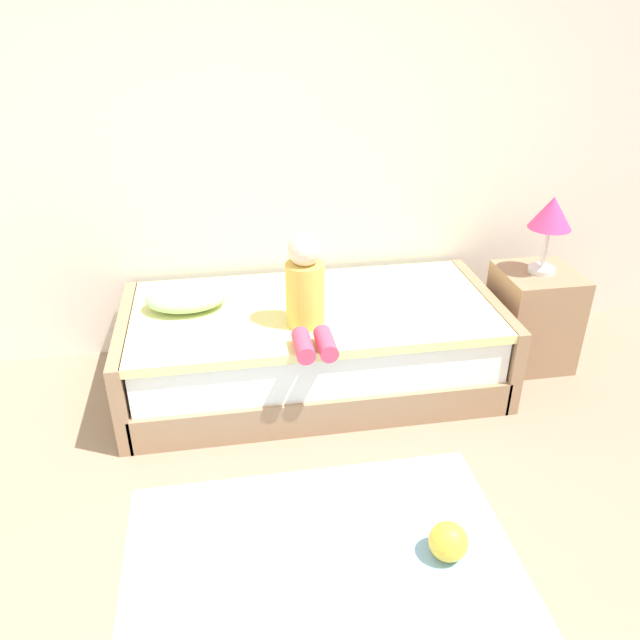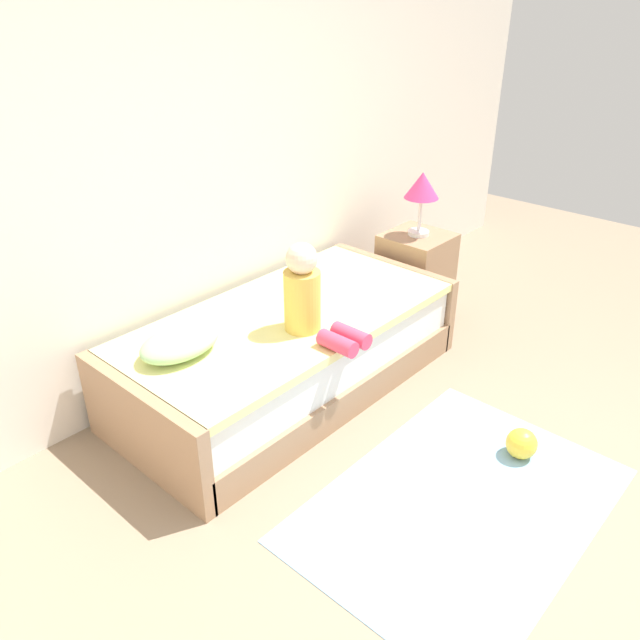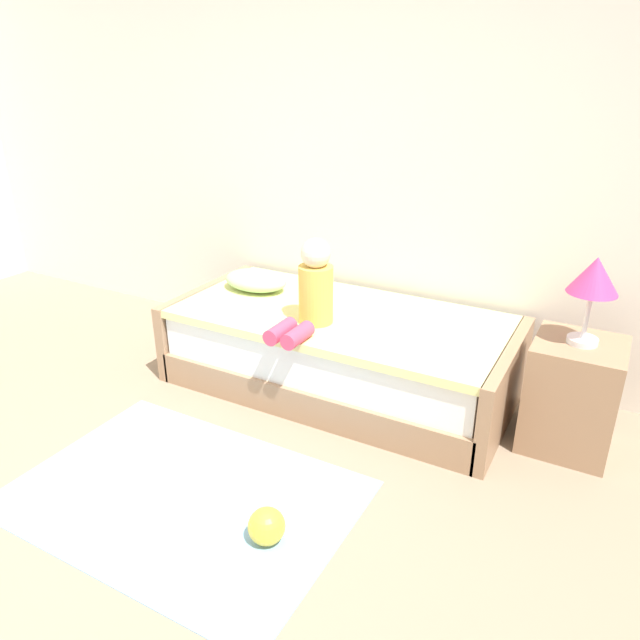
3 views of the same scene
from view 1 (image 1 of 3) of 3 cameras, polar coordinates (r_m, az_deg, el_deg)
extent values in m
cube|color=silver|center=(3.69, -5.97, 18.54)|extent=(7.20, 0.10, 2.90)
cube|color=#997556|center=(3.65, -0.66, -4.37)|extent=(2.00, 1.00, 0.20)
cube|color=white|center=(3.53, -0.68, -1.30)|extent=(1.94, 0.94, 0.25)
cube|color=#E5E08C|center=(3.46, -0.69, 0.86)|extent=(1.98, 0.98, 0.05)
cube|color=#997556|center=(3.58, -17.05, -3.64)|extent=(0.07, 1.00, 0.50)
cube|color=#997556|center=(3.84, 14.55, -0.97)|extent=(0.07, 1.00, 0.50)
cube|color=#997556|center=(3.97, 18.88, 0.23)|extent=(0.44, 0.44, 0.60)
cylinder|color=silver|center=(3.84, 19.61, 4.38)|extent=(0.15, 0.15, 0.03)
cylinder|color=silver|center=(3.79, 19.94, 6.23)|extent=(0.02, 0.02, 0.24)
cone|color=#E5387A|center=(3.72, 20.47, 9.22)|extent=(0.24, 0.24, 0.18)
cylinder|color=gold|center=(3.20, -1.37, 2.38)|extent=(0.20, 0.20, 0.34)
sphere|color=beige|center=(3.10, -1.42, 6.48)|extent=(0.17, 0.17, 0.17)
cylinder|color=#D83F60|center=(2.99, -1.55, -2.34)|extent=(0.09, 0.22, 0.09)
cylinder|color=#D83F60|center=(3.01, 0.53, -2.16)|extent=(0.09, 0.22, 0.09)
ellipsoid|color=#99CC8C|center=(3.48, -12.14, 2.03)|extent=(0.44, 0.30, 0.13)
sphere|color=yellow|center=(2.73, 11.68, -19.25)|extent=(0.16, 0.16, 0.16)
cube|color=#7AA8CC|center=(2.72, 0.19, -21.31)|extent=(1.60, 1.10, 0.01)
camera|label=2|loc=(1.94, -80.11, 9.16)|focal=35.26mm
camera|label=3|loc=(1.97, 76.89, 0.39)|focal=33.15mm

